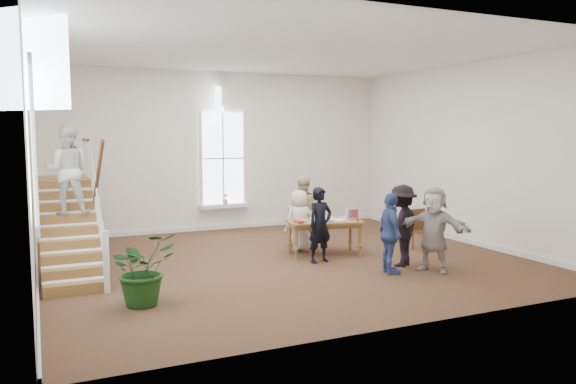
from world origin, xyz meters
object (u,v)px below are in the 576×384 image
woman_cluster_c (434,229)px  woman_cluster_a (390,234)px  person_yellow (302,211)px  police_officer (320,225)px  elderly_woman (299,220)px  floor_plant (143,269)px  woman_cluster_b (402,226)px  library_table (325,224)px  side_chair (421,227)px

woman_cluster_c → woman_cluster_a: bearing=-133.1°
woman_cluster_a → woman_cluster_c: bearing=-88.8°
person_yellow → woman_cluster_a: 3.21m
police_officer → elderly_woman: bearing=75.4°
person_yellow → floor_plant: bearing=30.3°
woman_cluster_a → woman_cluster_b: woman_cluster_b is taller
elderly_woman → woman_cluster_c: woman_cluster_c is taller
woman_cluster_a → police_officer: bearing=43.1°
woman_cluster_a → person_yellow: bearing=21.0°
library_table → person_yellow: person_yellow is taller
library_table → woman_cluster_a: bearing=-69.0°
woman_cluster_b → police_officer: bearing=-65.0°
elderly_woman → woman_cluster_b: size_ratio=0.85×
person_yellow → woman_cluster_b: size_ratio=1.02×
elderly_woman → floor_plant: elderly_woman is taller
woman_cluster_b → elderly_woman: bearing=-89.7°
woman_cluster_c → woman_cluster_b: bearing=174.2°
library_table → floor_plant: 4.94m
library_table → woman_cluster_c: 2.60m
floor_plant → elderly_woman: bearing=33.6°
woman_cluster_b → floor_plant: 5.44m
library_table → side_chair: 2.38m
floor_plant → person_yellow: bearing=36.2°
woman_cluster_c → floor_plant: 5.72m
library_table → woman_cluster_b: size_ratio=1.06×
side_chair → police_officer: bearing=175.9°
elderly_woman → woman_cluster_a: woman_cluster_a is taller
library_table → person_yellow: bearing=104.4°
police_officer → person_yellow: bearing=67.1°
library_table → woman_cluster_b: (0.95, -1.63, 0.15)m
woman_cluster_a → side_chair: (1.98, 1.59, -0.26)m
person_yellow → library_table: bearing=87.1°
library_table → floor_plant: size_ratio=1.52×
elderly_woman → person_yellow: (0.30, 0.50, 0.15)m
woman_cluster_b → side_chair: woman_cluster_b is taller
police_officer → woman_cluster_c: 2.37m
person_yellow → side_chair: person_yellow is taller
woman_cluster_b → library_table: bearing=-89.8°
floor_plant → woman_cluster_c: bearing=-1.6°
person_yellow → woman_cluster_c: person_yellow is taller
woman_cluster_c → floor_plant: size_ratio=1.44×
elderly_woman → woman_cluster_a: size_ratio=0.90×
police_officer → woman_cluster_c: bearing=-53.7°
library_table → police_officer: police_officer is taller
police_officer → side_chair: police_officer is taller
library_table → floor_plant: (-4.46, -2.12, -0.11)m
library_table → woman_cluster_a: woman_cluster_a is taller
elderly_woman → woman_cluster_a: bearing=103.2°
police_officer → woman_cluster_b: bearing=-45.0°
police_officer → woman_cluster_b: woman_cluster_b is taller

